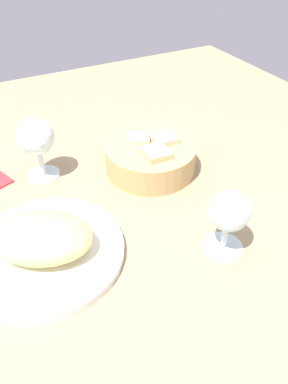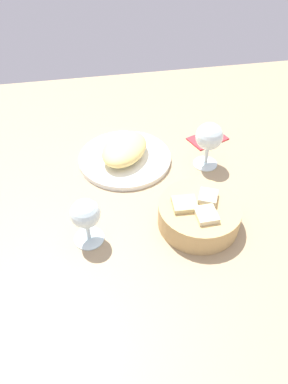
{
  "view_description": "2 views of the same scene",
  "coord_description": "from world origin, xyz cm",
  "px_view_note": "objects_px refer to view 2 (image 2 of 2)",
  "views": [
    {
      "loc": [
        -20.78,
        -48.17,
        44.86
      ],
      "look_at": [
        1.59,
        -5.21,
        5.56
      ],
      "focal_mm": 33.98,
      "sensor_mm": 36.0,
      "label": 1
    },
    {
      "loc": [
        62.47,
        -15.54,
        63.18
      ],
      "look_at": [
        1.9,
        -4.19,
        4.9
      ],
      "focal_mm": 33.9,
      "sensor_mm": 36.0,
      "label": 2
    }
  ],
  "objects_px": {
    "bread_basket": "(199,214)",
    "wine_glass_near": "(86,216)",
    "plate": "(125,159)",
    "wine_glass_far": "(209,138)",
    "folded_napkin": "(208,138)"
  },
  "relations": [
    {
      "from": "folded_napkin",
      "to": "plate",
      "type": "bearing_deg",
      "value": 170.86
    },
    {
      "from": "bread_basket",
      "to": "wine_glass_near",
      "type": "bearing_deg",
      "value": -90.14
    },
    {
      "from": "plate",
      "to": "wine_glass_far",
      "type": "height_order",
      "value": "wine_glass_far"
    },
    {
      "from": "plate",
      "to": "folded_napkin",
      "type": "height_order",
      "value": "plate"
    },
    {
      "from": "plate",
      "to": "bread_basket",
      "type": "height_order",
      "value": "bread_basket"
    },
    {
      "from": "bread_basket",
      "to": "wine_glass_near",
      "type": "relative_size",
      "value": 1.63
    },
    {
      "from": "wine_glass_far",
      "to": "plate",
      "type": "bearing_deg",
      "value": -104.73
    },
    {
      "from": "wine_glass_near",
      "to": "folded_napkin",
      "type": "xyz_separation_m",
      "value": [
        -0.32,
        0.38,
        -0.07
      ]
    },
    {
      "from": "wine_glass_near",
      "to": "folded_napkin",
      "type": "distance_m",
      "value": 0.5
    },
    {
      "from": "plate",
      "to": "wine_glass_near",
      "type": "distance_m",
      "value": 0.3
    },
    {
      "from": "plate",
      "to": "wine_glass_far",
      "type": "relative_size",
      "value": 1.98
    },
    {
      "from": "plate",
      "to": "folded_napkin",
      "type": "bearing_deg",
      "value": 102.15
    },
    {
      "from": "bread_basket",
      "to": "wine_glass_far",
      "type": "bearing_deg",
      "value": 157.71
    },
    {
      "from": "wine_glass_near",
      "to": "plate",
      "type": "bearing_deg",
      "value": 155.56
    },
    {
      "from": "bread_basket",
      "to": "wine_glass_far",
      "type": "distance_m",
      "value": 0.23
    }
  ]
}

